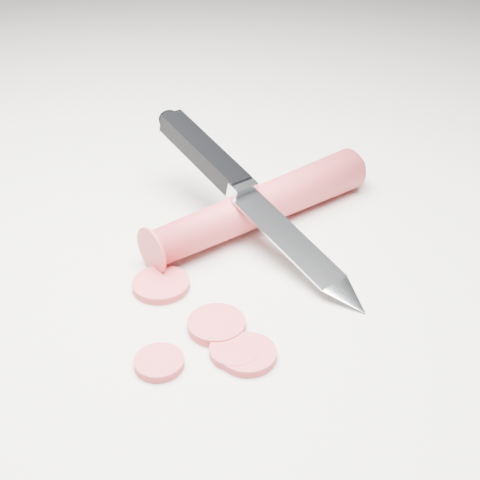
{
  "coord_description": "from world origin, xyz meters",
  "views": [
    {
      "loc": [
        0.01,
        -0.41,
        0.29
      ],
      "look_at": [
        0.03,
        0.0,
        0.02
      ],
      "focal_mm": 50.0,
      "sensor_mm": 36.0,
      "label": 1
    }
  ],
  "objects": [
    {
      "name": "carrot",
      "position": [
        0.05,
        0.05,
        0.02
      ],
      "size": [
        0.19,
        0.15,
        0.03
      ],
      "primitive_type": "cylinder",
      "rotation": [
        1.57,
        0.0,
        -0.95
      ],
      "color": "#C7323A",
      "rests_on": "ground"
    },
    {
      "name": "carrot_slice_4",
      "position": [
        -0.03,
        -0.11,
        0.0
      ],
      "size": [
        0.03,
        0.03,
        0.01
      ],
      "primitive_type": "cylinder",
      "color": "#CD3C41",
      "rests_on": "ground"
    },
    {
      "name": "kitchen_knife",
      "position": [
        0.04,
        0.03,
        0.04
      ],
      "size": [
        0.16,
        0.21,
        0.07
      ],
      "primitive_type": null,
      "color": "silver",
      "rests_on": "ground"
    },
    {
      "name": "carrot_slice_2",
      "position": [
        -0.03,
        -0.03,
        0.0
      ],
      "size": [
        0.04,
        0.04,
        0.01
      ],
      "primitive_type": "cylinder",
      "color": "#CD3C41",
      "rests_on": "ground"
    },
    {
      "name": "carrot_slice_0",
      "position": [
        0.02,
        -0.1,
        0.0
      ],
      "size": [
        0.03,
        0.03,
        0.01
      ],
      "primitive_type": "cylinder",
      "color": "#CD3C41",
      "rests_on": "ground"
    },
    {
      "name": "carrot_slice_1",
      "position": [
        0.03,
        -0.1,
        0.0
      ],
      "size": [
        0.04,
        0.04,
        0.01
      ],
      "primitive_type": "cylinder",
      "color": "#CD3C41",
      "rests_on": "ground"
    },
    {
      "name": "carrot_slice_3",
      "position": [
        0.01,
        -0.08,
        0.0
      ],
      "size": [
        0.04,
        0.04,
        0.01
      ],
      "primitive_type": "cylinder",
      "color": "#CD3C41",
      "rests_on": "ground"
    },
    {
      "name": "ground",
      "position": [
        0.0,
        0.0,
        0.0
      ],
      "size": [
        2.4,
        2.4,
        0.0
      ],
      "primitive_type": "plane",
      "color": "silver",
      "rests_on": "ground"
    }
  ]
}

